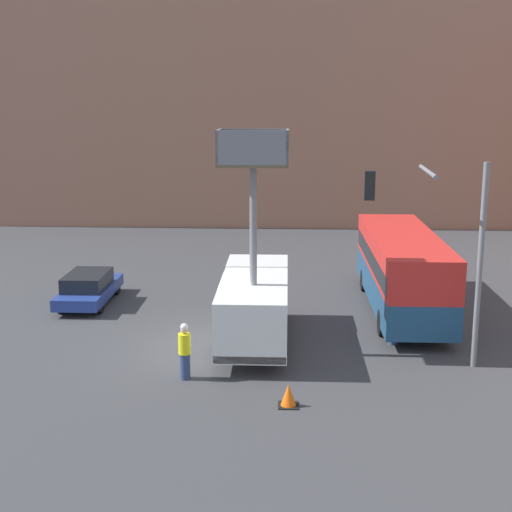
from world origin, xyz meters
name	(u,v)px	position (x,y,z in m)	size (l,w,h in m)	color
ground_plane	(215,347)	(0.00, 0.00, 0.00)	(120.00, 120.00, 0.00)	#38383A
building_backdrop_far	(254,86)	(0.00, 28.62, 9.35)	(44.00, 10.00, 18.70)	#936651
utility_truck	(255,299)	(1.36, 0.51, 1.59)	(2.27, 6.90, 7.46)	silver
city_bus	(402,267)	(7.07, 4.66, 1.85)	(2.57, 10.12, 3.17)	navy
traffic_light_pole	(442,231)	(7.26, -1.37, 4.40)	(3.73, 3.48, 6.53)	slate
road_worker_near_truck	(185,351)	(-0.62, -2.90, 0.88)	(0.38, 0.38, 1.77)	navy
road_worker_directing	(394,319)	(6.20, 0.57, 0.93)	(0.38, 0.38, 1.85)	navy
traffic_cone_near_truck	(288,396)	(2.53, -4.76, 0.30)	(0.57, 0.57, 0.65)	black
parked_car_curbside	(89,288)	(-5.82, 5.17, 0.70)	(1.83, 4.64, 1.35)	navy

